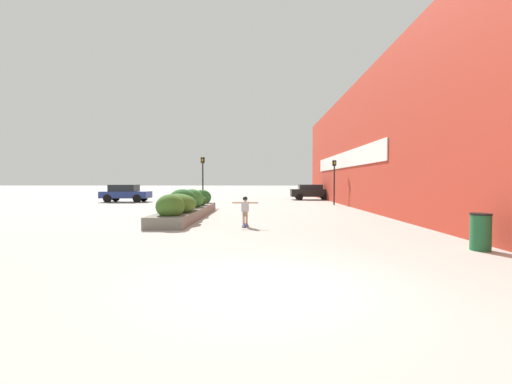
{
  "coord_description": "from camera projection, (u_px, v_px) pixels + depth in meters",
  "views": [
    {
      "loc": [
        -0.38,
        -5.99,
        1.85
      ],
      "look_at": [
        -0.66,
        16.77,
        1.15
      ],
      "focal_mm": 24.0,
      "sensor_mm": 36.0,
      "label": 1
    }
  ],
  "objects": [
    {
      "name": "ground_plane",
      "position": [
        282.0,
        286.0,
        6.04
      ],
      "size": [
        300.0,
        300.0,
        0.0
      ],
      "primitive_type": "plane",
      "color": "#ADA89E"
    },
    {
      "name": "building_wall_right",
      "position": [
        362.0,
        144.0,
        23.0
      ],
      "size": [
        0.67,
        40.01,
        8.71
      ],
      "color": "#B23323",
      "rests_on": "ground_plane"
    },
    {
      "name": "planter_box",
      "position": [
        187.0,
        206.0,
        17.41
      ],
      "size": [
        1.71,
        9.56,
        1.48
      ],
      "color": "slate",
      "rests_on": "ground_plane"
    },
    {
      "name": "skateboard",
      "position": [
        245.0,
        225.0,
        14.03
      ],
      "size": [
        0.25,
        0.75,
        0.09
      ],
      "rotation": [
        0.0,
        0.0,
        -0.06
      ],
      "color": "navy",
      "rests_on": "ground_plane"
    },
    {
      "name": "skateboarder",
      "position": [
        245.0,
        207.0,
        14.0
      ],
      "size": [
        1.08,
        0.2,
        1.15
      ],
      "rotation": [
        0.0,
        0.0,
        -0.06
      ],
      "color": "tan",
      "rests_on": "skateboard"
    },
    {
      "name": "trash_bin",
      "position": [
        481.0,
        232.0,
        9.18
      ],
      "size": [
        0.53,
        0.53,
        1.0
      ],
      "color": "#1E5B33",
      "rests_on": "ground_plane"
    },
    {
      "name": "car_leftmost",
      "position": [
        398.0,
        192.0,
        34.54
      ],
      "size": [
        4.34,
        1.88,
        1.5
      ],
      "rotation": [
        0.0,
        0.0,
        -1.57
      ],
      "color": "slate",
      "rests_on": "ground_plane"
    },
    {
      "name": "car_center_left",
      "position": [
        311.0,
        192.0,
        34.78
      ],
      "size": [
        4.25,
        1.91,
        1.54
      ],
      "rotation": [
        0.0,
        0.0,
        -1.57
      ],
      "color": "black",
      "rests_on": "ground_plane"
    },
    {
      "name": "car_center_right",
      "position": [
        125.0,
        193.0,
        30.95
      ],
      "size": [
        4.24,
        1.95,
        1.56
      ],
      "rotation": [
        0.0,
        0.0,
        -1.57
      ],
      "color": "navy",
      "rests_on": "ground_plane"
    },
    {
      "name": "traffic_light_left",
      "position": [
        203.0,
        173.0,
        26.46
      ],
      "size": [
        0.28,
        0.3,
        3.74
      ],
      "color": "black",
      "rests_on": "ground_plane"
    },
    {
      "name": "traffic_light_right",
      "position": [
        334.0,
        175.0,
        26.86
      ],
      "size": [
        0.28,
        0.3,
        3.53
      ],
      "color": "black",
      "rests_on": "ground_plane"
    }
  ]
}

